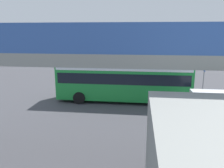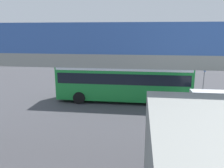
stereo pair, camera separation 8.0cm
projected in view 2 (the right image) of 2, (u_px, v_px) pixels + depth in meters
name	position (u px, v px, depth m)	size (l,w,h in m)	color
ground	(139.00, 98.00, 20.84)	(80.00, 80.00, 0.00)	#424247
city_bus	(123.00, 80.00, 19.61)	(11.54, 2.85, 3.15)	#1E8C38
pedestrian	(166.00, 106.00, 15.97)	(0.38, 0.38, 1.79)	#2D2D38
traffic_sign	(204.00, 74.00, 22.44)	(0.08, 0.60, 2.80)	slate
lane_dash_leftmost	(179.00, 93.00, 22.59)	(2.00, 0.20, 0.01)	silver
lane_dash_left	(139.00, 92.00, 23.08)	(2.00, 0.20, 0.01)	silver
lane_dash_centre	(101.00, 90.00, 23.58)	(2.00, 0.20, 0.01)	silver
pedestrian_overpass	(139.00, 65.00, 9.08)	(30.83, 2.60, 6.38)	gray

